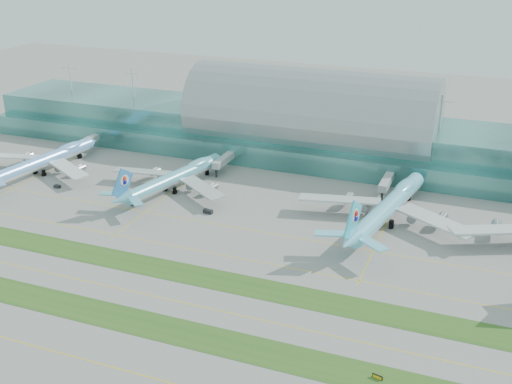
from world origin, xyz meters
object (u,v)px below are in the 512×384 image
at_px(terminal, 311,128).
at_px(airliner_b, 176,177).
at_px(airliner_a, 45,160).
at_px(airliner_c, 389,206).
at_px(taxiway_sign_east, 377,377).

bearing_deg(terminal, airliner_b, -123.06).
xyz_separation_m(airliner_a, airliner_c, (157.07, 3.42, 0.77)).
xyz_separation_m(airliner_a, airliner_b, (65.91, 3.11, -0.16)).
height_order(airliner_b, taxiway_sign_east, airliner_b).
height_order(airliner_c, taxiway_sign_east, airliner_c).
xyz_separation_m(terminal, airliner_b, (-41.15, -63.23, -8.36)).
bearing_deg(taxiway_sign_east, terminal, 125.83).
bearing_deg(airliner_c, taxiway_sign_east, -70.96).
xyz_separation_m(terminal, taxiway_sign_east, (65.07, -156.51, -13.64)).
distance_m(terminal, airliner_c, 80.72).
bearing_deg(airliner_c, airliner_b, -169.90).
distance_m(airliner_a, airliner_b, 65.98).
relative_size(terminal, airliner_c, 4.27).
xyz_separation_m(airliner_c, taxiway_sign_east, (15.06, -93.59, -6.20)).
height_order(airliner_a, taxiway_sign_east, airliner_a).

